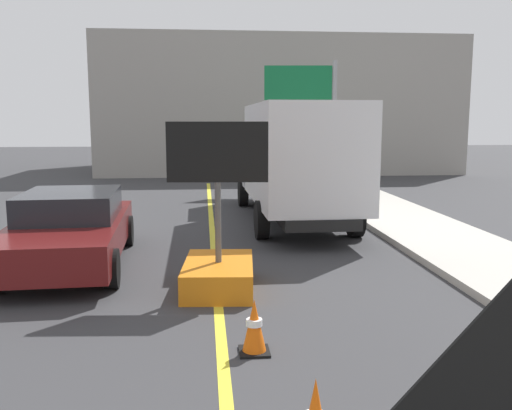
{
  "coord_description": "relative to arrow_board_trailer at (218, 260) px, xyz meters",
  "views": [
    {
      "loc": [
        -0.18,
        -0.18,
        2.71
      ],
      "look_at": [
        0.4,
        5.97,
        1.77
      ],
      "focal_mm": 38.98,
      "sensor_mm": 36.0,
      "label": 1
    }
  ],
  "objects": [
    {
      "name": "arrow_board_trailer",
      "position": [
        0.0,
        0.0,
        0.0
      ],
      "size": [
        1.6,
        1.88,
        2.7
      ],
      "color": "orange",
      "rests_on": "ground"
    },
    {
      "name": "lane_center_stripe",
      "position": [
        -0.03,
        -2.58,
        -0.48
      ],
      "size": [
        0.14,
        36.0,
        0.01
      ],
      "primitive_type": "cube",
      "color": "yellow",
      "rests_on": "ground"
    },
    {
      "name": "highway_guide_sign",
      "position": [
        4.05,
        12.69,
        2.94
      ],
      "size": [
        2.78,
        0.38,
        5.0
      ],
      "color": "gray",
      "rests_on": "ground"
    },
    {
      "name": "traffic_cone_mid_lane",
      "position": [
        0.35,
        -2.57,
        -0.16
      ],
      "size": [
        0.36,
        0.36,
        0.65
      ],
      "color": "black",
      "rests_on": "ground"
    },
    {
      "name": "pickup_car",
      "position": [
        -2.75,
        1.78,
        0.22
      ],
      "size": [
        2.28,
        4.93,
        1.38
      ],
      "color": "#591414",
      "rests_on": "ground"
    },
    {
      "name": "far_building_block",
      "position": [
        3.73,
        22.79,
        2.96
      ],
      "size": [
        18.41,
        9.58,
        6.89
      ],
      "primitive_type": "cube",
      "color": "gray",
      "rests_on": "ground"
    },
    {
      "name": "box_truck",
      "position": [
        2.17,
        5.97,
        1.25
      ],
      "size": [
        2.58,
        7.95,
        3.12
      ],
      "color": "black",
      "rests_on": "ground"
    }
  ]
}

